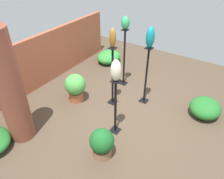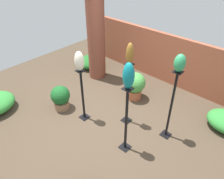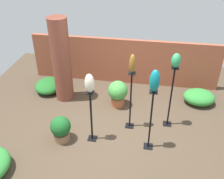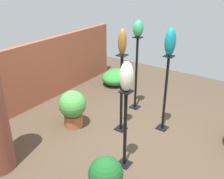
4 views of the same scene
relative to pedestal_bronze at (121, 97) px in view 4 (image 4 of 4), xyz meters
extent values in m
plane|color=#4C3D2D|center=(-0.43, -0.34, -0.69)|extent=(8.00, 8.00, 0.00)
cube|color=#9E5138|center=(-0.43, 2.12, 0.02)|extent=(5.60, 0.12, 1.40)
cube|color=black|center=(0.00, 0.00, -0.68)|extent=(0.20, 0.20, 0.01)
cube|color=black|center=(0.00, 0.00, 0.05)|extent=(0.04, 0.04, 1.48)
cube|color=black|center=(0.00, 0.00, 0.79)|extent=(0.16, 0.16, 0.02)
cube|color=black|center=(0.91, 0.22, -0.68)|extent=(0.20, 0.20, 0.01)
cube|color=black|center=(0.91, 0.22, 0.10)|extent=(0.04, 0.04, 1.57)
cube|color=black|center=(0.91, 0.22, 0.88)|extent=(0.16, 0.16, 0.02)
cube|color=black|center=(-0.80, -0.59, -0.68)|extent=(0.20, 0.20, 0.01)
cube|color=black|center=(-0.80, -0.59, -0.05)|extent=(0.04, 0.04, 1.27)
cube|color=black|center=(-0.80, -0.59, 0.58)|extent=(0.16, 0.16, 0.02)
cube|color=black|center=(0.48, -0.63, -0.68)|extent=(0.20, 0.20, 0.01)
cube|color=black|center=(0.48, -0.63, 0.04)|extent=(0.04, 0.04, 1.45)
cube|color=black|center=(0.48, -0.63, 0.76)|extent=(0.16, 0.16, 0.02)
ellipsoid|color=brown|center=(0.00, 0.00, 1.01)|extent=(0.14, 0.15, 0.44)
ellipsoid|color=#2D9356|center=(0.91, 0.22, 1.05)|extent=(0.20, 0.21, 0.33)
ellipsoid|color=beige|center=(-0.80, -0.59, 0.80)|extent=(0.20, 0.19, 0.42)
ellipsoid|color=#0F727A|center=(0.48, -0.63, 1.00)|extent=(0.20, 0.19, 0.47)
cylinder|color=#B25B38|center=(-0.42, 0.83, -0.56)|extent=(0.36, 0.36, 0.25)
sphere|color=#479942|center=(-0.42, 0.83, -0.22)|extent=(0.53, 0.53, 0.53)
sphere|color=#195923|center=(-1.48, -0.73, -0.30)|extent=(0.46, 0.46, 0.46)
ellipsoid|color=#338C38|center=(1.76, 1.30, -0.50)|extent=(0.85, 0.72, 0.38)
camera|label=1|loc=(-3.65, -2.37, 2.72)|focal=35.00mm
camera|label=2|loc=(2.30, -2.99, 2.80)|focal=35.00mm
camera|label=3|loc=(0.39, -4.96, 3.49)|focal=42.00mm
camera|label=4|loc=(-3.57, -2.29, 2.11)|focal=42.00mm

